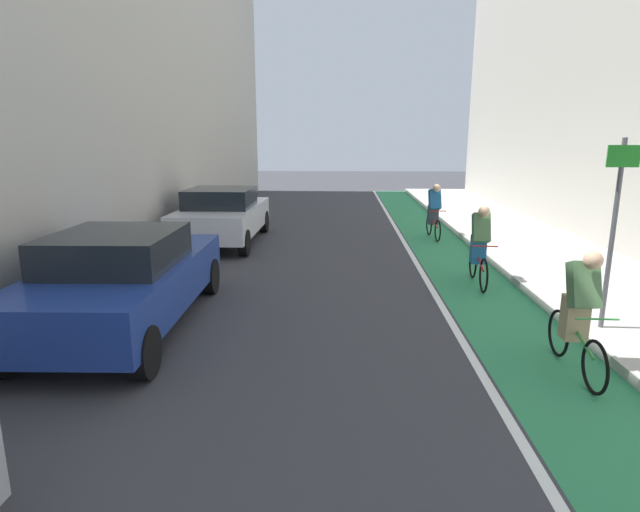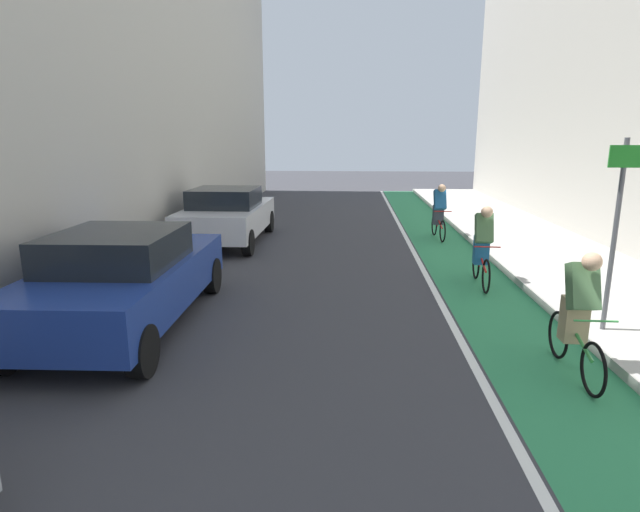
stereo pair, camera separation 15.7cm
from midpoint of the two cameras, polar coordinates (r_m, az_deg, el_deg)
The scene contains 10 objects.
ground_plane at distance 10.69m, azimuth 0.67°, elevation -2.53°, with size 70.77×70.77×0.00m, color #38383D.
bike_lane_paint at distance 12.88m, azimuth 15.06°, elevation -0.29°, with size 1.60×32.17×0.00m, color #2D8451.
lane_divider_stripe at distance 12.73m, azimuth 11.09°, elevation -0.24°, with size 0.12×32.17×0.00m, color white.
sidewalk_right at distance 13.55m, azimuth 25.15°, elevation -0.14°, with size 3.24×32.17×0.14m, color #A8A59E.
parked_sedan_blue at distance 8.35m, azimuth -20.38°, elevation -2.22°, with size 2.08×4.65×1.53m.
parked_sedan_white at distance 14.46m, azimuth -9.97°, elevation 4.55°, with size 2.00×4.39×1.53m.
cyclist_mid at distance 6.99m, azimuth 27.38°, elevation -5.62°, with size 0.48×1.68×1.60m.
cyclist_trailing at distance 10.53m, azimuth 18.03°, elevation 1.32°, with size 0.48×1.71×1.61m.
cyclist_far at distance 15.22m, azimuth 13.39°, elevation 5.03°, with size 0.48×1.67×1.59m.
street_sign_post at distance 8.28m, azimuth 30.61°, elevation 3.53°, with size 0.44×0.07×2.73m.
Camera 2 is at (0.60, 1.80, 2.86)m, focal length 28.77 mm.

